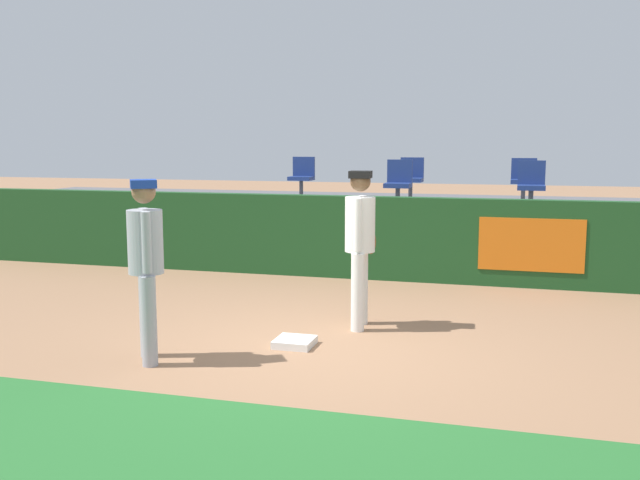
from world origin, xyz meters
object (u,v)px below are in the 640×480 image
Objects in this scene: first_base at (295,342)px; seat_front_right at (531,183)px; player_fielder_home at (360,238)px; seat_back_left at (302,175)px; seat_front_center at (399,181)px; seat_back_center at (411,176)px; player_runner_visitor at (146,257)px; seat_back_right at (524,178)px.

first_base is 0.48× the size of seat_front_right.
seat_back_left reaches higher than player_fielder_home.
seat_front_center and seat_back_left have the same top height.
first_base is at bearing -91.46° from seat_back_center.
seat_front_right is (3.67, 6.17, 0.43)m from player_runner_visitor.
first_base is 0.48× the size of seat_back_left.
player_runner_visitor is 2.13× the size of seat_front_center.
first_base is 6.01m from seat_front_right.
player_runner_visitor is 6.35m from seat_front_center.
first_base is 0.48× the size of seat_back_center.
seat_back_center is (1.41, 7.97, 0.43)m from player_runner_visitor.
seat_back_right is (4.42, 0.00, 0.00)m from seat_back_left.
player_fielder_home is 2.17× the size of seat_front_center.
seat_front_right is at bearing -38.55° from seat_back_center.
seat_front_center reaches higher than player_runner_visitor.
player_fielder_home is 2.17× the size of seat_back_right.
player_fielder_home is at bearing -86.36° from seat_front_center.
seat_front_right is (2.22, 0.00, 0.00)m from seat_front_center.
seat_back_center is at bearing 88.54° from first_base.
player_runner_visitor is 2.13× the size of seat_back_right.
seat_back_center reaches higher than player_runner_visitor.
player_runner_visitor is 2.13× the size of seat_back_left.
seat_back_left is 4.87m from seat_front_right.
seat_front_center is at bearing -88.69° from seat_back_center.
first_base is 0.22× the size of player_fielder_home.
player_runner_visitor is at bearing -100.04° from seat_back_center.
seat_front_center is 1.00× the size of seat_back_left.
seat_front_center reaches higher than player_fielder_home.
first_base is 0.48× the size of seat_back_right.
seat_back_left is at bearing 142.07° from seat_front_center.
seat_back_left is (-2.31, 1.80, 0.00)m from seat_front_center.
seat_back_left and seat_back_right have the same top height.
seat_front_right is 1.00× the size of seat_back_right.
first_base is at bearing -114.73° from seat_front_right.
seat_front_center is 1.00× the size of seat_front_right.
seat_back_center and seat_back_right have the same top height.
seat_back_left is 1.00× the size of seat_front_right.
seat_back_left is at bearing -180.00° from seat_back_right.
player_fielder_home is 2.17× the size of seat_front_right.
seat_back_center reaches higher than first_base.
first_base is 7.24m from seat_back_center.
player_runner_visitor is 8.74m from seat_back_right.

